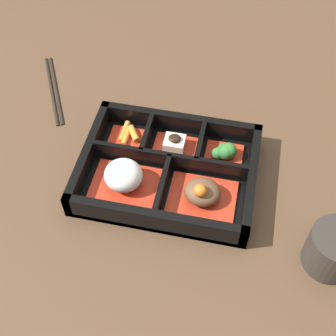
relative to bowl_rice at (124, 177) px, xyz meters
name	(u,v)px	position (x,y,z in m)	size (l,w,h in m)	color
ground_plane	(168,177)	(-0.07, -0.04, -0.03)	(3.00, 3.00, 0.00)	#4C3523
bento_base	(168,175)	(-0.07, -0.04, -0.03)	(0.29, 0.23, 0.01)	black
bento_rim	(168,167)	(-0.07, -0.05, -0.01)	(0.29, 0.23, 0.05)	black
bowl_stew	(202,194)	(-0.13, 0.00, -0.01)	(0.11, 0.09, 0.05)	#B22D19
bowl_rice	(124,177)	(0.00, 0.00, 0.00)	(0.11, 0.09, 0.06)	#B22D19
bowl_greens	(225,152)	(-0.16, -0.10, -0.01)	(0.07, 0.06, 0.03)	#B22D19
bowl_tofu	(173,145)	(-0.06, -0.10, -0.01)	(0.08, 0.06, 0.03)	#B22D19
bowl_carrots	(127,138)	(0.02, -0.10, -0.02)	(0.06, 0.07, 0.02)	#B22D19
tea_cup	(334,249)	(-0.34, 0.06, 0.00)	(0.08, 0.08, 0.07)	#2D2823
chopsticks	(54,89)	(0.21, -0.21, -0.03)	(0.11, 0.19, 0.01)	black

